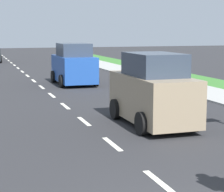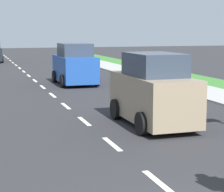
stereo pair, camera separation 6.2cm
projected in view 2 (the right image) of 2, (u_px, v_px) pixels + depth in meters
name	position (u px, v px, depth m)	size (l,w,h in m)	color
ground_plane	(34.00, 80.00, 25.70)	(96.00, 96.00, 0.00)	#28282B
lane_center_line	(26.00, 73.00, 29.65)	(0.14, 46.40, 0.01)	silver
car_outgoing_ahead	(153.00, 92.00, 13.45)	(1.88, 3.84, 2.28)	gray
car_outgoing_far	(75.00, 65.00, 23.61)	(2.06, 3.81, 2.26)	#1E4799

